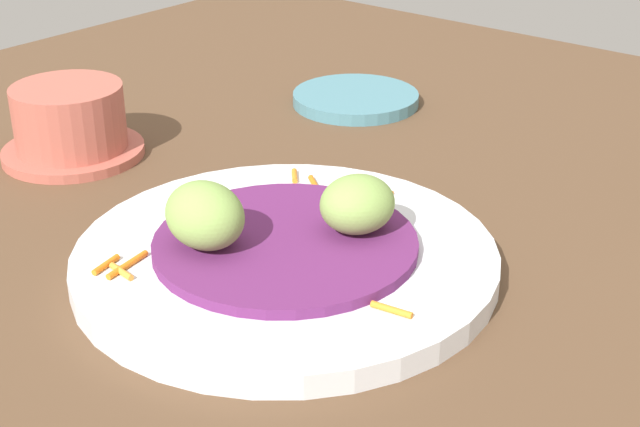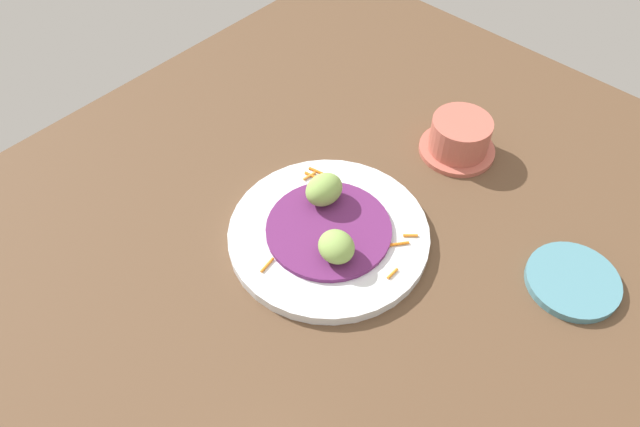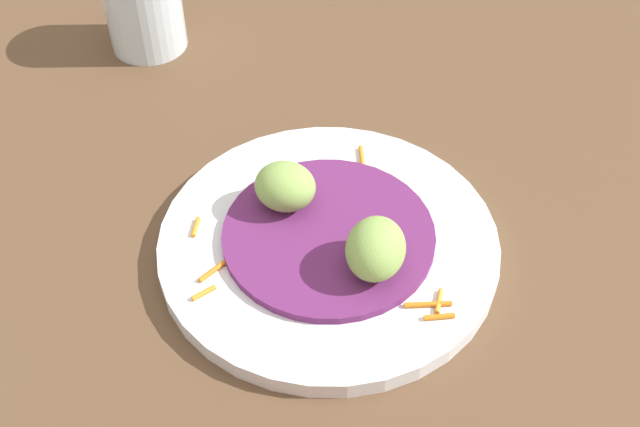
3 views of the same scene
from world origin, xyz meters
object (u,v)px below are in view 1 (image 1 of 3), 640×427
Objects in this scene: guac_scoop_center at (209,217)px; side_plate_small at (356,99)px; guac_scoop_left at (357,204)px; terracotta_bowl at (70,124)px; main_plate at (286,259)px.

side_plate_small is (-12.92, 32.14, -3.84)cm from guac_scoop_center.
guac_scoop_left is 0.43× the size of terracotta_bowl.
terracotta_bowl is at bearing 173.11° from main_plate.
guac_scoop_center reaches higher than terracotta_bowl.
guac_scoop_left is at bearing 53.50° from guac_scoop_center.
main_plate is at bearing -60.87° from side_plate_small.
guac_scoop_center is (-5.70, -7.70, 0.25)cm from guac_scoop_left.
main_plate is 32.39cm from side_plate_small.
guac_scoop_center reaches higher than guac_scoop_left.
terracotta_bowl is at bearing -178.68° from guac_scoop_left.
main_plate is 4.97× the size of guac_scoop_center.
terracotta_bowl is (-10.54, -25.11, 2.27)cm from side_plate_small.
terracotta_bowl is at bearing 163.32° from guac_scoop_center.
guac_scoop_left is at bearing 53.50° from main_plate.
main_plate reaches higher than side_plate_small.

